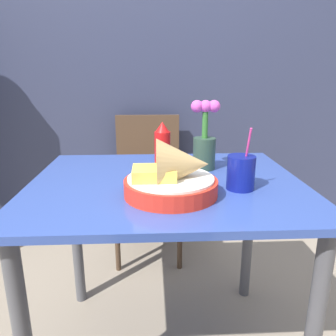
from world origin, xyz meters
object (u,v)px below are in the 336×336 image
(food_basket, at_px, (175,176))
(drink_cup, at_px, (241,174))
(flower_vase, at_px, (204,142))
(chair_far_window, at_px, (148,172))
(ketchup_bottle, at_px, (162,147))

(food_basket, bearing_deg, drink_cup, 11.64)
(drink_cup, xyz_separation_m, flower_vase, (-0.08, 0.24, 0.06))
(drink_cup, distance_m, flower_vase, 0.26)
(chair_far_window, height_order, drink_cup, drink_cup)
(chair_far_window, xyz_separation_m, flower_vase, (0.23, -0.72, 0.34))
(ketchup_bottle, bearing_deg, flower_vase, 5.18)
(food_basket, relative_size, flower_vase, 1.08)
(food_basket, distance_m, ketchup_bottle, 0.27)
(chair_far_window, relative_size, drink_cup, 4.11)
(food_basket, bearing_deg, chair_far_window, 95.46)
(ketchup_bottle, height_order, drink_cup, drink_cup)
(ketchup_bottle, relative_size, drink_cup, 0.92)
(food_basket, height_order, drink_cup, drink_cup)
(ketchup_bottle, relative_size, flower_vase, 0.71)
(flower_vase, bearing_deg, ketchup_bottle, -174.82)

